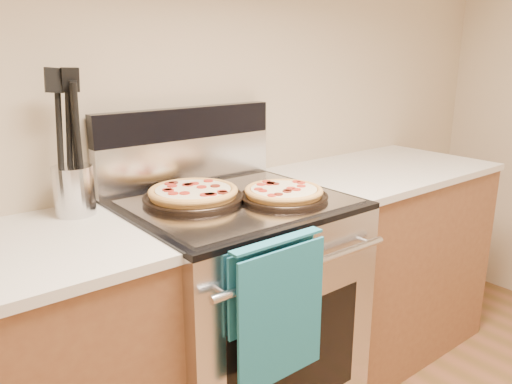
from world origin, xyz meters
TOP-DOWN VIEW (x-y plane):
  - wall_back at (0.00, 2.00)m, footprint 4.00×0.00m
  - range_body at (0.00, 1.65)m, footprint 0.76×0.68m
  - oven_window at (0.00, 1.31)m, footprint 0.56×0.01m
  - cooktop at (0.00, 1.65)m, footprint 0.76×0.68m
  - backsplash_lower at (0.00, 1.96)m, footprint 0.76×0.06m
  - backsplash_upper at (0.00, 1.96)m, footprint 0.76×0.06m
  - oven_handle at (0.00, 1.27)m, footprint 0.70×0.03m
  - dish_towel at (-0.12, 1.27)m, footprint 0.32×0.05m
  - foil_sheet at (0.00, 1.62)m, footprint 0.70×0.55m
  - cabinet_right at (0.88, 1.68)m, footprint 1.00×0.62m
  - countertop_right at (0.88, 1.68)m, footprint 1.02×0.64m
  - pepperoni_pizza_back at (-0.12, 1.72)m, footprint 0.41×0.41m
  - pepperoni_pizza_front at (0.14, 1.54)m, footprint 0.36×0.36m
  - utensil_crock at (-0.48, 1.87)m, footprint 0.15×0.15m

SIDE VIEW (x-z plane):
  - cabinet_right at x=0.88m, z-range 0.00..0.88m
  - range_body at x=0.00m, z-range 0.00..0.90m
  - oven_window at x=0.00m, z-range 0.25..0.65m
  - dish_towel at x=-0.12m, z-range 0.49..0.91m
  - oven_handle at x=0.00m, z-range 0.79..0.81m
  - countertop_right at x=0.88m, z-range 0.88..0.91m
  - cooktop at x=0.00m, z-range 0.90..0.92m
  - foil_sheet at x=0.00m, z-range 0.92..0.93m
  - pepperoni_pizza_front at x=0.14m, z-range 0.93..0.97m
  - pepperoni_pizza_back at x=-0.12m, z-range 0.93..0.97m
  - utensil_crock at x=-0.48m, z-range 0.91..1.07m
  - backsplash_lower at x=0.00m, z-range 0.92..1.10m
  - backsplash_upper at x=0.00m, z-range 1.10..1.22m
  - wall_back at x=0.00m, z-range -0.65..3.35m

